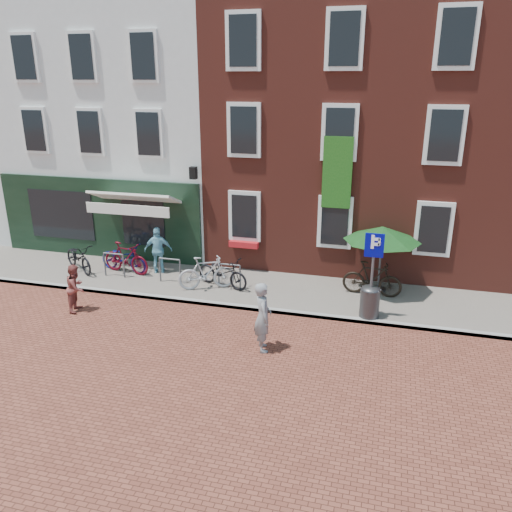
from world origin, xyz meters
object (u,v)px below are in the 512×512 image
(parasol, at_px, (383,231))
(bicycle_3, at_px, (207,273))
(bicycle_0, at_px, (79,257))
(bicycle_5, at_px, (372,279))
(bicycle_4, at_px, (223,272))
(bicycle_2, at_px, (124,258))
(bicycle_1, at_px, (126,258))
(woman, at_px, (263,317))
(cafe_person, at_px, (158,250))
(parking_sign, at_px, (373,261))
(boy, at_px, (76,288))
(litter_bin, at_px, (370,300))

(parasol, relative_size, bicycle_3, 1.30)
(bicycle_0, bearing_deg, bicycle_5, -53.90)
(bicycle_4, bearing_deg, bicycle_2, 100.80)
(bicycle_0, xyz_separation_m, bicycle_4, (5.20, -0.08, 0.00))
(bicycle_1, bearing_deg, bicycle_2, 60.63)
(woman, height_order, bicycle_0, woman)
(bicycle_3, relative_size, bicycle_5, 1.00)
(bicycle_3, bearing_deg, bicycle_1, 53.08)
(cafe_person, bearing_deg, parking_sign, 149.95)
(boy, bearing_deg, cafe_person, -29.14)
(bicycle_0, relative_size, bicycle_2, 1.00)
(cafe_person, relative_size, bicycle_1, 0.89)
(parking_sign, distance_m, parasol, 2.02)
(bicycle_0, bearing_deg, litter_bin, -62.82)
(litter_bin, height_order, bicycle_0, litter_bin)
(bicycle_2, bearing_deg, bicycle_3, -92.40)
(bicycle_1, relative_size, bicycle_2, 0.97)
(cafe_person, height_order, bicycle_3, cafe_person)
(bicycle_5, bearing_deg, bicycle_4, 101.03)
(boy, distance_m, bicycle_0, 3.08)
(boy, height_order, cafe_person, cafe_person)
(bicycle_0, relative_size, bicycle_3, 1.03)
(woman, distance_m, bicycle_5, 4.57)
(boy, height_order, bicycle_5, boy)
(woman, xyz_separation_m, boy, (-5.72, 0.82, -0.19))
(litter_bin, bearing_deg, parasol, 85.04)
(parasol, bearing_deg, bicycle_3, -166.68)
(parasol, relative_size, bicycle_5, 1.30)
(woman, bearing_deg, boy, 58.73)
(parking_sign, bearing_deg, bicycle_0, 173.26)
(bicycle_1, distance_m, bicycle_5, 8.10)
(bicycle_4, xyz_separation_m, bicycle_5, (4.58, 0.51, 0.05))
(litter_bin, distance_m, parasol, 2.41)
(cafe_person, bearing_deg, bicycle_3, 139.09)
(parking_sign, bearing_deg, bicycle_5, 90.78)
(boy, bearing_deg, bicycle_3, -64.75)
(woman, xyz_separation_m, bicycle_2, (-5.84, 3.78, -0.30))
(bicycle_1, height_order, bicycle_3, same)
(cafe_person, xyz_separation_m, bicycle_3, (2.05, -0.93, -0.26))
(cafe_person, xyz_separation_m, bicycle_0, (-2.72, -0.54, -0.31))
(parking_sign, relative_size, woman, 1.37)
(woman, relative_size, cafe_person, 1.11)
(parasol, bearing_deg, cafe_person, -177.64)
(woman, height_order, bicycle_5, woman)
(litter_bin, bearing_deg, bicycle_1, 170.86)
(parking_sign, relative_size, bicycle_4, 1.32)
(litter_bin, height_order, parasol, parasol)
(woman, relative_size, bicycle_3, 0.99)
(parasol, xyz_separation_m, bicycle_4, (-4.77, -0.92, -1.45))
(woman, xyz_separation_m, bicycle_3, (-2.57, 3.04, -0.25))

